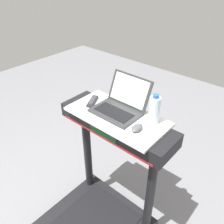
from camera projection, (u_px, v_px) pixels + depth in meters
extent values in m
cylinder|color=black|center=(88.00, 151.00, 2.15)|extent=(0.07, 0.07, 0.85)
cylinder|color=black|center=(150.00, 192.00, 1.78)|extent=(0.07, 0.07, 0.85)
cube|color=black|center=(117.00, 124.00, 1.70)|extent=(0.90, 0.28, 0.11)
cube|color=#0C3F19|center=(103.00, 133.00, 1.61)|extent=(0.24, 0.01, 0.06)
cube|color=maroon|center=(103.00, 138.00, 1.64)|extent=(0.81, 0.00, 0.02)
cube|color=white|center=(117.00, 116.00, 1.67)|extent=(0.72, 0.36, 0.02)
cube|color=#2D2D30|center=(115.00, 112.00, 1.67)|extent=(0.34, 0.23, 0.02)
cube|color=black|center=(114.00, 112.00, 1.66)|extent=(0.28, 0.12, 0.00)
cube|color=#2D2D30|center=(130.00, 90.00, 1.71)|extent=(0.34, 0.10, 0.21)
cube|color=#B2E0B7|center=(129.00, 90.00, 1.71)|extent=(0.30, 0.08, 0.18)
ellipsoid|color=#4C4C51|center=(137.00, 128.00, 1.51)|extent=(0.07, 0.10, 0.03)
cylinder|color=silver|center=(154.00, 110.00, 1.54)|extent=(0.07, 0.07, 0.19)
cylinder|color=#2659A5|center=(156.00, 96.00, 1.48)|extent=(0.04, 0.04, 0.02)
cube|color=#232326|center=(92.00, 101.00, 1.80)|extent=(0.11, 0.16, 0.02)
cube|color=#333338|center=(92.00, 100.00, 1.79)|extent=(0.08, 0.12, 0.00)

